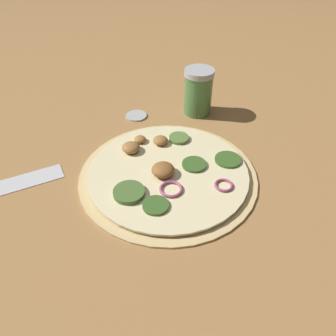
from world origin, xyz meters
TOP-DOWN VIEW (x-y plane):
  - ground_plane at (0.00, 0.00)m, footprint 3.00×3.00m
  - pizza at (-0.00, -0.00)m, footprint 0.31×0.31m
  - spice_jar at (-0.10, 0.20)m, footprint 0.06×0.06m
  - loose_cap at (-0.18, 0.10)m, footprint 0.05×0.05m

SIDE VIEW (x-z plane):
  - ground_plane at x=0.00m, z-range 0.00..0.00m
  - loose_cap at x=-0.18m, z-range 0.00..0.01m
  - pizza at x=0.00m, z-range -0.01..0.02m
  - spice_jar at x=-0.10m, z-range 0.00..0.10m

